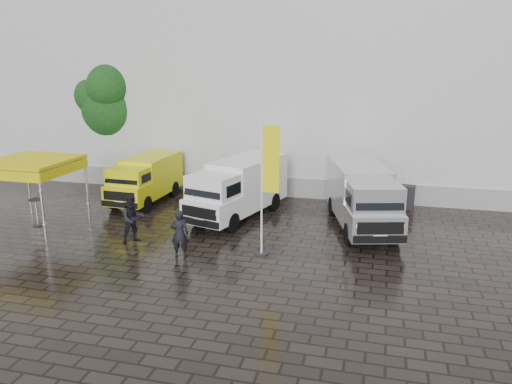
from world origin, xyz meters
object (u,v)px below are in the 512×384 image
van_white (238,190)px  canopy_tent (30,164)px  van_silver (362,198)px  wheelie_bin (408,197)px  cocktail_table (37,212)px  van_yellow (145,180)px  person_front (180,234)px  person_tent (133,218)px  flagpole (267,182)px

van_white → canopy_tent: bearing=-140.8°
van_silver → wheelie_bin: 4.09m
cocktail_table → van_silver: bearing=13.4°
van_yellow → person_front: bearing=-52.5°
van_yellow → person_front: 7.66m
van_silver → person_front: van_silver is taller
canopy_tent → cocktail_table: size_ratio=2.72×
van_silver → person_tent: 9.37m
van_silver → wheelie_bin: van_silver is taller
canopy_tent → cocktail_table: canopy_tent is taller
van_silver → cocktail_table: (-13.44, -3.19, -0.71)m
canopy_tent → person_tent: 5.19m
canopy_tent → person_front: canopy_tent is taller
van_white → person_front: van_white is taller
van_yellow → wheelie_bin: size_ratio=4.29×
person_tent → cocktail_table: bearing=127.6°
canopy_tent → van_white: bearing=23.7°
canopy_tent → wheelie_bin: (15.36, 6.82, -2.18)m
flagpole → canopy_tent: bearing=176.7°
canopy_tent → person_tent: size_ratio=1.70×
van_white → flagpole: 4.88m
wheelie_bin → person_front: bearing=-128.4°
van_silver → cocktail_table: bearing=177.8°
person_front → wheelie_bin: bearing=-150.9°
wheelie_bin → person_tent: bearing=-139.3°
van_yellow → van_white: van_white is taller
van_silver → canopy_tent: canopy_tent is taller
flagpole → van_silver: bearing=51.0°
van_yellow → canopy_tent: size_ratio=1.50×
van_white → wheelie_bin: size_ratio=5.23×
van_white → person_front: bearing=-82.2°
cocktail_table → wheelie_bin: cocktail_table is taller
person_tent → wheelie_bin: bearing=-9.3°
van_white → cocktail_table: 8.69m
van_yellow → cocktail_table: 5.35m
van_yellow → cocktail_table: bearing=-120.4°
flagpole → person_tent: 5.64m
van_yellow → canopy_tent: (-2.77, -4.64, 1.63)m
flagpole → cocktail_table: bearing=176.0°
van_white → canopy_tent: size_ratio=1.83×
wheelie_bin → person_front: (-8.13, -8.40, 0.32)m
flagpole → wheelie_bin: flagpole is taller
wheelie_bin → person_tent: size_ratio=0.60×
flagpole → wheelie_bin: (5.17, 7.41, -2.18)m
van_silver → flagpole: bearing=-144.6°
van_yellow → van_silver: bearing=-5.2°
person_front → person_tent: size_ratio=0.93×
van_white → wheelie_bin: (7.45, 3.34, -0.71)m
van_silver → person_tent: bearing=-171.1°
van_white → flagpole: (2.27, -4.07, 1.46)m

